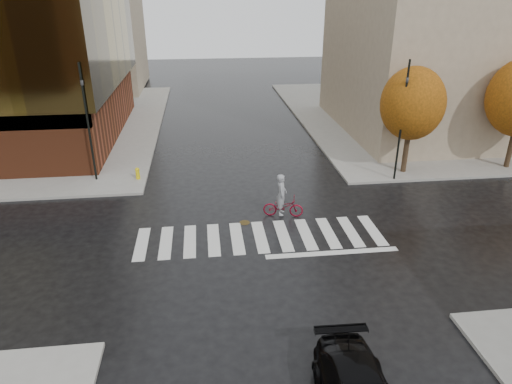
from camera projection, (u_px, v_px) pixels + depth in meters
ground at (262, 242)px, 21.10m from camera, size 120.00×120.00×0.00m
sidewalk_ne at (456, 113)px, 42.36m from camera, size 30.00×30.00×0.15m
crosswalk at (260, 237)px, 21.55m from camera, size 12.00×3.00×0.01m
building_ne_tan at (455, 11)px, 34.58m from camera, size 16.00×16.00×18.00m
tree_ne_a at (413, 104)px, 27.06m from camera, size 3.80×3.80×6.50m
cyclist at (283, 202)px, 23.19m from camera, size 2.14×1.12×2.32m
traffic_light_nw at (87, 117)px, 26.04m from camera, size 0.17×0.14×6.89m
traffic_light_ne at (403, 114)px, 26.08m from camera, size 0.19×0.21×7.05m
fire_hydrant at (138, 173)px, 27.51m from camera, size 0.26×0.26×0.73m
manhole at (245, 223)px, 22.84m from camera, size 0.58×0.58×0.01m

